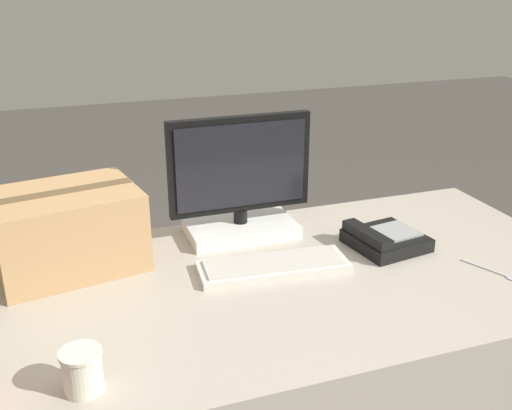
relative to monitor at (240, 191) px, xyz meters
name	(u,v)px	position (x,y,z in m)	size (l,w,h in m)	color
office_desk	(282,384)	(0.02, -0.31, -0.52)	(1.80, 0.90, 0.73)	#A89E8E
monitor	(240,191)	(0.00, 0.00, 0.00)	(0.45, 0.21, 0.39)	white
keyboard	(273,266)	(0.01, -0.27, -0.14)	(0.44, 0.18, 0.03)	beige
desk_phone	(384,239)	(0.39, -0.24, -0.12)	(0.24, 0.23, 0.07)	black
paper_cup_right	(82,371)	(-0.54, -0.62, -0.10)	(0.09, 0.09, 0.09)	beige
spoon	(500,274)	(0.60, -0.50, -0.15)	(0.09, 0.17, 0.00)	#B2B2B7
cardboard_box	(67,230)	(-0.53, -0.05, -0.04)	(0.44, 0.36, 0.23)	tan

